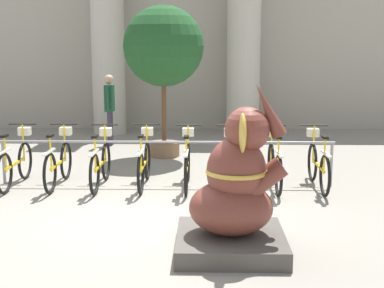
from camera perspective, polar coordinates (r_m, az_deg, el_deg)
ground_plane at (r=7.39m, az=-4.94°, el=-8.14°), size 60.00×60.00×0.00m
building_facade at (r=15.60m, az=-1.56°, el=12.67°), size 20.00×0.20×6.00m
column_left at (r=14.81m, az=-8.98°, el=11.23°), size 1.11×1.11×5.16m
column_right at (r=14.61m, az=5.56°, el=11.32°), size 1.11×1.11×5.16m
bike_rack at (r=9.10m, az=-2.79°, el=-0.45°), size 5.72×0.05×0.77m
bicycle_0 at (r=9.58m, az=-18.29°, el=-1.87°), size 0.48×1.68×1.01m
bicycle_1 at (r=9.38m, az=-14.02°, el=-1.90°), size 0.48×1.68×1.01m
bicycle_2 at (r=9.16m, az=-9.69°, el=-2.02°), size 0.48×1.68×1.01m
bicycle_3 at (r=9.10m, az=-5.11°, el=-2.00°), size 0.48×1.68×1.01m
bicycle_4 at (r=9.00m, az=-0.51°, el=-2.10°), size 0.48×1.68×1.01m
bicycle_5 at (r=8.99m, az=4.15°, el=-2.13°), size 0.48×1.68×1.01m
bicycle_6 at (r=9.06m, az=8.78°, el=-2.14°), size 0.48×1.68×1.01m
bicycle_7 at (r=9.20m, az=13.29°, el=-2.11°), size 0.48×1.68×1.01m
elephant_statue at (r=6.14m, az=4.62°, el=-5.53°), size 1.25×1.25×1.96m
person_pedestrian at (r=12.96m, az=-8.79°, el=4.32°), size 0.23×0.47×1.70m
potted_tree at (r=11.46m, az=-3.06°, el=10.09°), size 1.71×1.71×3.22m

